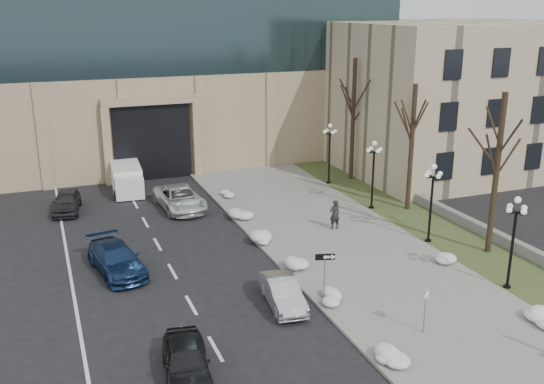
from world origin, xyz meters
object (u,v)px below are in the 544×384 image
at_px(car_d, 180,198).
at_px(lamppost_b, 432,193).
at_px(car_c, 117,259).
at_px(keep_sign, 426,302).
at_px(lamppost_c, 373,166).
at_px(lamppost_d, 330,145).
at_px(pedestrian, 335,214).
at_px(one_way_sign, 328,263).
at_px(car_e, 67,202).
at_px(lamppost_a, 514,230).
at_px(car_b, 283,293).
at_px(car_a, 186,361).
at_px(box_truck, 127,178).

distance_m(car_d, lamppost_b, 16.72).
bearing_deg(car_c, lamppost_b, -18.17).
distance_m(keep_sign, lamppost_c, 16.50).
distance_m(keep_sign, lamppost_d, 22.62).
relative_size(pedestrian, one_way_sign, 0.72).
height_order(car_e, lamppost_a, lamppost_a).
bearing_deg(keep_sign, car_d, 86.35).
height_order(car_b, lamppost_a, lamppost_a).
bearing_deg(lamppost_b, car_c, 172.04).
xyz_separation_m(lamppost_b, lamppost_d, (0.00, 13.00, 0.00)).
xyz_separation_m(car_a, car_e, (-2.95, 21.52, -0.00)).
bearing_deg(car_d, lamppost_c, -25.74).
xyz_separation_m(car_a, lamppost_a, (16.35, 1.51, 2.36)).
relative_size(car_e, box_truck, 0.69).
xyz_separation_m(car_b, pedestrian, (6.67, 7.87, 0.39)).
bearing_deg(lamppost_c, lamppost_a, -90.00).
xyz_separation_m(car_b, car_d, (-1.23, 15.37, 0.12)).
height_order(pedestrian, lamppost_b, lamppost_b).
bearing_deg(keep_sign, car_a, 156.65).
relative_size(car_a, car_e, 1.00).
distance_m(car_a, car_c, 10.52).
bearing_deg(car_b, car_c, 142.14).
distance_m(car_d, car_e, 7.54).
height_order(one_way_sign, lamppost_d, lamppost_d).
relative_size(box_truck, lamppost_c, 1.27).
bearing_deg(car_d, keep_sign, -77.99).
xyz_separation_m(lamppost_b, lamppost_c, (0.00, 6.50, 0.00)).
distance_m(car_c, lamppost_b, 17.81).
distance_m(box_truck, one_way_sign, 22.65).
relative_size(keep_sign, lamppost_c, 0.45).
bearing_deg(keep_sign, lamppost_d, 53.99).
height_order(car_e, pedestrian, pedestrian).
height_order(car_b, one_way_sign, one_way_sign).
height_order(car_a, lamppost_b, lamppost_b).
height_order(car_a, keep_sign, keep_sign).
height_order(car_e, box_truck, box_truck).
xyz_separation_m(car_b, lamppost_b, (10.86, 4.05, 2.42)).
bearing_deg(pedestrian, car_d, -42.70).
height_order(car_a, car_e, car_a).
xyz_separation_m(box_truck, lamppost_b, (14.78, -17.12, 2.16)).
xyz_separation_m(car_a, pedestrian, (12.16, 11.83, 0.33)).
bearing_deg(lamppost_d, car_b, -122.48).
bearing_deg(lamppost_c, keep_sign, -112.74).
bearing_deg(lamppost_c, one_way_sign, -128.41).
bearing_deg(keep_sign, box_truck, 88.46).
height_order(car_c, lamppost_c, lamppost_c).
xyz_separation_m(car_c, car_e, (-1.81, 11.07, -0.03)).
distance_m(lamppost_a, lamppost_d, 19.50).
distance_m(car_c, box_truck, 14.92).
bearing_deg(box_truck, one_way_sign, -71.11).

